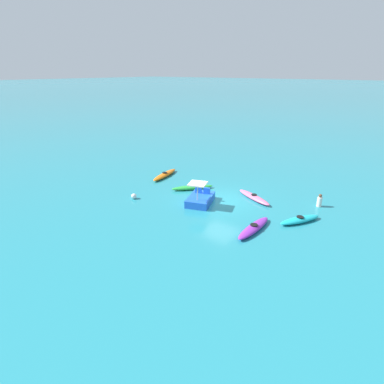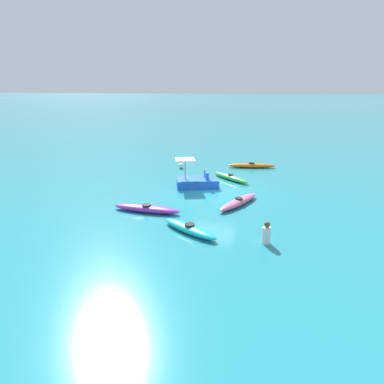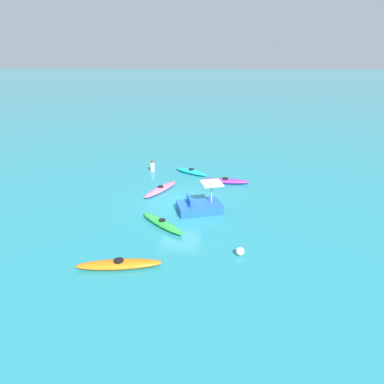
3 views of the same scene
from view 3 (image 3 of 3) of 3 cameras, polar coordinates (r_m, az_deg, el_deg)
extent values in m
plane|color=teal|center=(19.15, -2.05, -2.09)|extent=(600.00, 600.00, 0.00)
ellipsoid|color=orange|center=(13.85, -12.85, -12.42)|extent=(1.37, 3.55, 0.32)
cylinder|color=black|center=(13.75, -12.91, -11.78)|extent=(0.50, 0.50, 0.05)
ellipsoid|color=#19B7C6|center=(24.17, -0.11, 3.66)|extent=(1.93, 2.78, 0.32)
cylinder|color=black|center=(24.11, -0.11, 4.07)|extent=(0.56, 0.56, 0.05)
ellipsoid|color=green|center=(16.65, -5.32, -5.56)|extent=(2.44, 2.81, 0.32)
cylinder|color=black|center=(16.56, -5.34, -4.99)|extent=(0.50, 0.50, 0.05)
ellipsoid|color=purple|center=(22.38, 5.89, 1.97)|extent=(0.69, 3.32, 0.32)
cylinder|color=black|center=(22.32, 5.91, 2.41)|extent=(0.43, 0.43, 0.05)
ellipsoid|color=pink|center=(20.93, -5.58, 0.49)|extent=(3.17, 1.87, 0.32)
cylinder|color=black|center=(20.86, -5.60, 0.96)|extent=(0.51, 0.51, 0.05)
cube|color=blue|center=(18.11, 1.31, -2.72)|extent=(2.24, 2.77, 0.50)
cube|color=blue|center=(18.06, -0.61, -1.14)|extent=(0.47, 0.30, 0.44)
cube|color=blue|center=(17.53, -0.19, -1.91)|extent=(0.47, 0.30, 0.44)
cylinder|color=#B2B2B7|center=(17.95, 3.50, -0.20)|extent=(0.08, 0.08, 1.10)
cube|color=silver|center=(17.73, 3.54, 1.56)|extent=(1.41, 1.41, 0.08)
sphere|color=white|center=(14.43, 8.53, -10.38)|extent=(0.38, 0.38, 0.38)
cylinder|color=silver|center=(24.87, -7.05, 4.43)|extent=(0.44, 0.44, 0.65)
sphere|color=brown|center=(24.73, -7.10, 5.41)|extent=(0.22, 0.22, 0.22)
camera|label=1|loc=(31.05, 36.64, 19.33)|focal=29.04mm
camera|label=2|loc=(35.07, -3.00, 18.64)|focal=30.60mm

